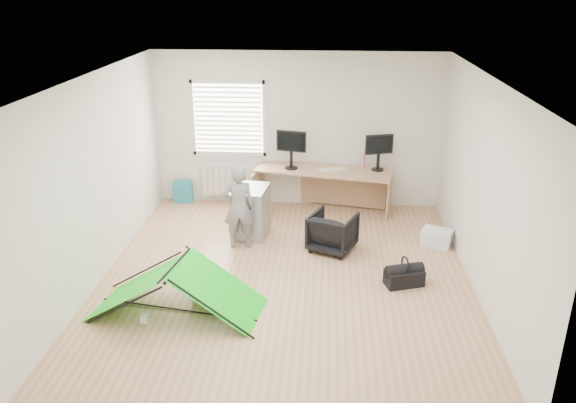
# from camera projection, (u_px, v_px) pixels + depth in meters

# --- Properties ---
(ground) EXTENTS (5.50, 5.50, 0.00)m
(ground) POSITION_uv_depth(u_px,v_px,m) (286.00, 276.00, 7.70)
(ground) COLOR tan
(ground) RESTS_ON ground
(back_wall) EXTENTS (5.00, 0.02, 2.70)m
(back_wall) POSITION_uv_depth(u_px,v_px,m) (298.00, 130.00, 9.75)
(back_wall) COLOR silver
(back_wall) RESTS_ON ground
(window) EXTENTS (1.20, 0.06, 1.20)m
(window) POSITION_uv_depth(u_px,v_px,m) (228.00, 118.00, 9.72)
(window) COLOR silver
(window) RESTS_ON back_wall
(radiator) EXTENTS (1.00, 0.12, 0.60)m
(radiator) POSITION_uv_depth(u_px,v_px,m) (230.00, 179.00, 10.09)
(radiator) COLOR silver
(radiator) RESTS_ON back_wall
(desk) EXTENTS (2.40, 1.16, 0.78)m
(desk) POSITION_uv_depth(u_px,v_px,m) (323.00, 191.00, 9.69)
(desk) COLOR #A7805E
(desk) RESTS_ON ground
(filing_cabinet) EXTENTS (0.57, 0.72, 0.78)m
(filing_cabinet) POSITION_uv_depth(u_px,v_px,m) (251.00, 211.00, 8.84)
(filing_cabinet) COLOR gray
(filing_cabinet) RESTS_ON ground
(monitor_left) EXTENTS (0.52, 0.22, 0.49)m
(monitor_left) POSITION_uv_depth(u_px,v_px,m) (291.00, 155.00, 9.50)
(monitor_left) COLOR black
(monitor_left) RESTS_ON desk
(monitor_right) EXTENTS (0.49, 0.23, 0.46)m
(monitor_right) POSITION_uv_depth(u_px,v_px,m) (378.00, 157.00, 9.42)
(monitor_right) COLOR black
(monitor_right) RESTS_ON desk
(keyboard) EXTENTS (0.50, 0.33, 0.02)m
(keyboard) POSITION_uv_depth(u_px,v_px,m) (333.00, 169.00, 9.51)
(keyboard) COLOR beige
(keyboard) RESTS_ON desk
(thermos) EXTENTS (0.08, 0.08, 0.26)m
(thermos) POSITION_uv_depth(u_px,v_px,m) (363.00, 161.00, 9.55)
(thermos) COLOR #BE6A85
(thermos) RESTS_ON desk
(office_chair) EXTENTS (0.82, 0.83, 0.58)m
(office_chair) POSITION_uv_depth(u_px,v_px,m) (333.00, 232.00, 8.36)
(office_chair) COLOR black
(office_chair) RESTS_ON ground
(person) EXTENTS (0.51, 0.37, 1.30)m
(person) POSITION_uv_depth(u_px,v_px,m) (239.00, 207.00, 8.33)
(person) COLOR gray
(person) RESTS_ON ground
(kite) EXTENTS (2.16, 1.23, 0.63)m
(kite) POSITION_uv_depth(u_px,v_px,m) (176.00, 288.00, 6.79)
(kite) COLOR #13D217
(kite) RESTS_ON ground
(storage_crate) EXTENTS (0.53, 0.46, 0.25)m
(storage_crate) POSITION_uv_depth(u_px,v_px,m) (437.00, 237.00, 8.57)
(storage_crate) COLOR white
(storage_crate) RESTS_ON ground
(tote_bag) EXTENTS (0.35, 0.19, 0.40)m
(tote_bag) POSITION_uv_depth(u_px,v_px,m) (183.00, 192.00, 10.19)
(tote_bag) COLOR teal
(tote_bag) RESTS_ON ground
(laptop_bag) EXTENTS (0.37, 0.15, 0.27)m
(laptop_bag) POSITION_uv_depth(u_px,v_px,m) (206.00, 287.00, 7.18)
(laptop_bag) COLOR black
(laptop_bag) RESTS_ON ground
(white_box) EXTENTS (0.09, 0.09, 0.09)m
(white_box) POSITION_uv_depth(u_px,v_px,m) (145.00, 318.00, 6.67)
(white_box) COLOR silver
(white_box) RESTS_ON ground
(duffel_bag) EXTENTS (0.55, 0.40, 0.22)m
(duffel_bag) POSITION_uv_depth(u_px,v_px,m) (404.00, 278.00, 7.45)
(duffel_bag) COLOR black
(duffel_bag) RESTS_ON ground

